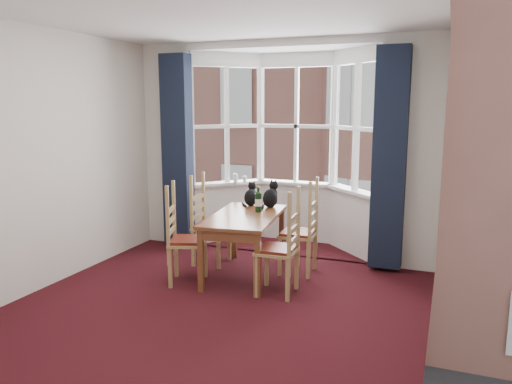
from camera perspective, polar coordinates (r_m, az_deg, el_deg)
The scene contains 21 objects.
floor at distance 4.86m, azimuth -6.20°, elevation -14.25°, with size 4.50×4.50×0.00m, color black.
ceiling at distance 4.50m, azimuth -6.93°, elevation 20.26°, with size 4.50×4.50×0.00m, color white.
wall_left at distance 5.68m, azimuth -24.72°, elevation 3.12°, with size 4.50×4.50×0.00m, color silver.
wall_right at distance 3.96m, azimuth 19.97°, elevation 0.77°, with size 4.50×4.50×0.00m, color silver.
wall_back_pier_left at distance 7.23m, azimuth -9.84°, elevation 5.20°, with size 0.70×0.12×2.80m, color silver.
wall_back_pier_right at distance 6.21m, azimuth 17.32°, elevation 4.11°, with size 0.70×0.12×2.80m, color silver.
bay_window at distance 7.01m, azimuth 4.03°, elevation 5.18°, with size 2.76×0.94×2.80m.
curtain_left at distance 6.96m, azimuth -8.96°, elevation 4.63°, with size 0.38×0.22×2.60m, color #151D30.
curtain_right at distance 6.06m, azimuth 15.00°, elevation 3.60°, with size 0.38×0.22×2.60m, color #151D30.
dining_table at distance 5.80m, azimuth -1.29°, elevation -3.52°, with size 0.89×1.44×0.73m.
chair_left_near at distance 5.67m, azimuth -8.73°, elevation -5.65°, with size 0.52×0.53×0.92m.
chair_left_far at distance 6.33m, azimuth -5.89°, elevation -3.92°, with size 0.42×0.44×0.92m.
chair_right_near at distance 5.26m, azimuth 3.37°, elevation -6.79°, with size 0.42×0.44×0.92m.
chair_right_far at distance 5.93m, azimuth 5.67°, elevation -4.89°, with size 0.42×0.44×0.92m.
cat_left at distance 6.29m, azimuth -0.56°, elevation -0.46°, with size 0.20×0.25×0.31m.
cat_right at distance 6.18m, azimuth 1.69°, elevation -0.53°, with size 0.22×0.28×0.35m.
wine_bottle at distance 5.90m, azimuth 0.27°, elevation -1.01°, with size 0.08×0.08×0.31m.
candle_tall at distance 7.20m, azimuth -2.36°, elevation 1.59°, with size 0.06×0.06×0.13m, color white.
candle_short at distance 7.18m, azimuth -1.31°, elevation 1.45°, with size 0.06×0.06×0.10m, color white.
street at distance 37.10m, azimuth 17.59°, elevation -2.80°, with size 80.00×80.00×0.00m, color #333335.
tenement_building at distance 18.05m, azimuth 14.86°, elevation 8.52°, with size 18.40×7.80×15.20m.
Camera 1 is at (2.07, -3.92, 2.00)m, focal length 35.00 mm.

